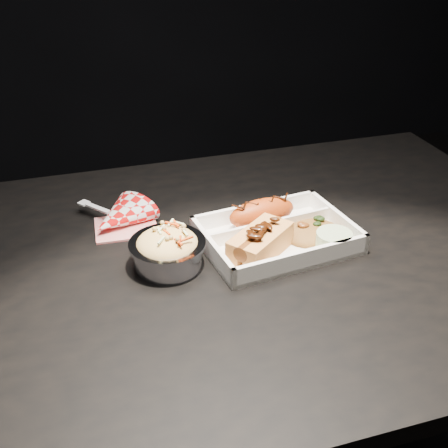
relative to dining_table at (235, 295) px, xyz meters
The scene contains 8 objects.
dining_table is the anchor object (origin of this frame).
food_tray 0.13m from the dining_table, ahead, with size 0.27×0.21×0.04m.
fried_pastry 0.15m from the dining_table, 40.80° to the left, with size 0.13×0.05×0.05m, color #B34111.
hotdog 0.13m from the dining_table, 38.64° to the right, with size 0.13×0.12×0.06m.
fried_rice_mound 0.18m from the dining_table, ahead, with size 0.10×0.09×0.03m, color #925E2A.
cupcake_liner 0.20m from the dining_table, 16.83° to the right, with size 0.06×0.06×0.03m, color #AFC595.
foil_coleslaw_cup 0.17m from the dining_table, behind, with size 0.12×0.12×0.07m.
napkin_fork 0.25m from the dining_table, 140.51° to the left, with size 0.15×0.16×0.10m.
Camera 1 is at (-0.25, -0.75, 1.27)m, focal length 45.00 mm.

